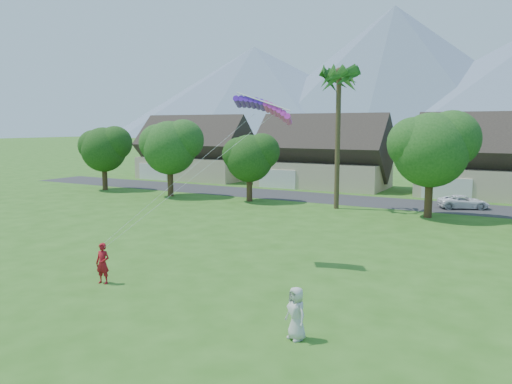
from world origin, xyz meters
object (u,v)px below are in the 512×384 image
Objects in this scene: parafoil_kite at (265,106)px; parked_car at (463,202)px; watcher at (296,313)px; kite_flyer at (103,263)px.

parked_car is at bearing 60.80° from parafoil_kite.
parafoil_kite is at bearing 151.68° from watcher.
kite_flyer is at bearing -137.13° from parafoil_kite.
kite_flyer is 33.54m from parked_car.
kite_flyer is at bearing -159.47° from watcher.
kite_flyer is 0.45× the size of parked_car.
watcher is at bearing -16.49° from kite_flyer.
parked_car is at bearing 114.27° from watcher.
parafoil_kite is (4.90, 7.02, 7.47)m from kite_flyer.
parafoil_kite is (-5.67, 8.27, 7.50)m from watcher.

